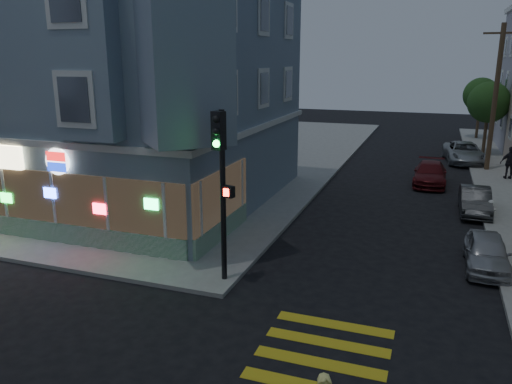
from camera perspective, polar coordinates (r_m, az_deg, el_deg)
The scene contains 13 objects.
ground at distance 15.44m, azimuth -17.46°, elevation -13.06°, with size 120.00×120.00×0.00m, color black.
sidewalk_nw at distance 40.88m, azimuth -13.40°, elevation 4.78°, with size 33.00×42.00×0.15m, color gray.
corner_building at distance 26.15m, azimuth -14.58°, elevation 11.80°, with size 14.60×14.60×11.40m.
utility_pole at distance 34.89m, azimuth 25.68°, elevation 9.84°, with size 2.20×0.30×9.00m.
street_tree_near at distance 40.93m, azimuth 25.06°, elevation 9.26°, with size 3.00×3.00×5.30m.
street_tree_far at distance 48.89m, azimuth 24.31°, elevation 10.07°, with size 3.00×3.00×5.30m.
pedestrian_b at distance 33.07m, azimuth 27.05°, elevation 2.99°, with size 1.12×0.47×1.92m, color #232027.
parked_car_a at distance 19.11m, azimuth 24.88°, elevation -6.28°, with size 1.42×3.52×1.20m, color #A5A7AD.
parked_car_b at distance 25.54m, azimuth 23.74°, elevation -0.93°, with size 1.31×3.75×1.24m, color #323437.
parked_car_c at distance 30.51m, azimuth 19.27°, elevation 1.99°, with size 1.78×4.38×1.27m, color #5C1518.
parked_car_d at distance 37.81m, azimuth 22.68°, elevation 4.19°, with size 2.36×5.13×1.42m, color #9FA5AA.
traffic_signal at distance 15.21m, azimuth -3.98°, elevation 2.69°, with size 0.68×0.61×5.46m.
fire_hydrant at distance 24.77m, azimuth 25.22°, elevation -1.68°, with size 0.46×0.27×0.80m.
Camera 1 is at (8.62, -10.65, 7.10)m, focal length 35.00 mm.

